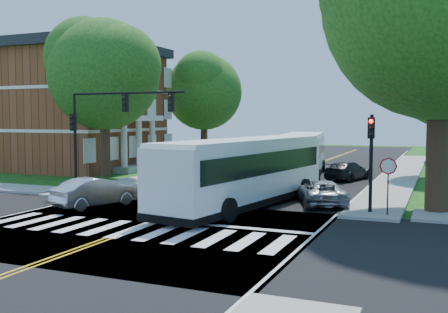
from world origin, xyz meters
The scene contains 22 objects.
ground centered at (0.00, 0.00, 0.00)m, with size 140.00×140.00×0.00m, color #144110.
road centered at (0.00, 18.00, 0.01)m, with size 14.00×96.00×0.01m, color black.
cross_road centered at (0.00, 0.00, 0.01)m, with size 60.00×12.00×0.01m, color black.
center_line centered at (0.00, 22.00, 0.01)m, with size 0.36×70.00×0.01m, color gold.
edge_line_w centered at (-6.80, 22.00, 0.01)m, with size 0.12×70.00×0.01m, color silver.
edge_line_e centered at (6.80, 22.00, 0.01)m, with size 0.12×70.00×0.01m, color silver.
crosswalk centered at (0.00, -0.50, 0.02)m, with size 12.60×3.00×0.01m, color silver.
stop_bar centered at (3.50, 1.60, 0.02)m, with size 6.60×0.40×0.01m, color silver.
sidewalk_nw centered at (-8.30, 25.00, 0.07)m, with size 2.60×40.00×0.15m, color gray.
sidewalk_ne centered at (8.30, 25.00, 0.07)m, with size 2.60×40.00×0.15m, color gray.
tree_ne_big centered at (11.00, 8.00, 9.62)m, with size 10.80×10.80×14.91m.
tree_west_near centered at (-11.50, 14.00, 7.53)m, with size 8.00×8.00×11.40m.
tree_west_far centered at (-11.00, 30.00, 7.00)m, with size 7.60×7.60×10.67m.
brick_building centered at (-21.95, 20.00, 5.42)m, with size 20.00×13.00×10.80m.
signal_nw centered at (-5.86, 6.43, 4.38)m, with size 7.15×0.46×5.66m.
signal_ne centered at (8.20, 6.44, 2.96)m, with size 0.30×0.46×4.40m.
stop_sign centered at (9.00, 5.98, 2.03)m, with size 0.76×0.08×2.53m.
bus_lead centered at (2.13, 6.50, 1.78)m, with size 4.78×13.23×3.36m.
bus_follow centered at (1.51, 20.35, 1.71)m, with size 4.68×12.72×3.22m.
hatchback centered at (-4.56, 3.51, 0.74)m, with size 1.53×4.40×1.45m, color silver.
suv centered at (5.60, 8.32, 0.64)m, with size 2.09×4.53×1.26m, color #A6A9AD.
dark_sedan centered at (4.99, 19.71, 0.68)m, with size 1.86×4.57×1.33m, color black.
Camera 1 is at (11.16, -17.74, 4.38)m, focal length 42.00 mm.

